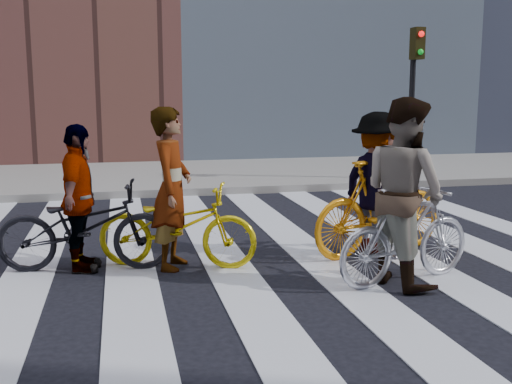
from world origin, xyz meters
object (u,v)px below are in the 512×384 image
object	(u,v)px
bike_yellow_left	(177,226)
rider_right	(377,184)
rider_mid	(404,192)
rider_rear	(79,199)
rider_left	(172,189)
bike_silver_mid	(407,235)
traffic_signal	(414,79)
bike_yellow_right	(380,207)
bike_dark_rear	(85,227)

from	to	relation	value
bike_yellow_left	rider_right	bearing A→B (deg)	-71.12
rider_mid	rider_rear	world-z (taller)	rider_mid
rider_left	rider_rear	world-z (taller)	rider_left
rider_mid	bike_silver_mid	bearing A→B (deg)	-105.11
traffic_signal	bike_yellow_right	bearing A→B (deg)	-120.84
bike_yellow_left	bike_dark_rear	xyz separation A→B (m)	(-1.02, 0.09, 0.02)
bike_yellow_left	bike_silver_mid	size ratio (longest dim) A/B	1.07
bike_silver_mid	rider_rear	xyz separation A→B (m)	(-3.34, 1.21, 0.31)
rider_right	rider_rear	distance (m)	3.50
bike_yellow_left	rider_mid	xyz separation A→B (m)	(2.22, -1.12, 0.49)
bike_silver_mid	bike_yellow_left	bearing A→B (deg)	48.69
rider_mid	rider_right	distance (m)	1.14
rider_left	rider_right	bearing A→B (deg)	-71.11
bike_silver_mid	rider_left	xyz separation A→B (m)	(-2.32, 1.12, 0.40)
traffic_signal	bike_yellow_left	xyz separation A→B (m)	(-5.52, -5.08, -1.80)
traffic_signal	bike_yellow_left	distance (m)	7.71
rider_rear	rider_mid	bearing A→B (deg)	-102.84
rider_rear	bike_silver_mid	bearing A→B (deg)	-102.56
rider_left	rider_right	distance (m)	2.49
rider_left	rider_right	size ratio (longest dim) A/B	1.04
bike_yellow_right	rider_left	size ratio (longest dim) A/B	1.08
rider_mid	traffic_signal	bearing A→B (deg)	-43.12
traffic_signal	rider_rear	world-z (taller)	traffic_signal
traffic_signal	rider_rear	bearing A→B (deg)	-142.88
bike_silver_mid	bike_yellow_right	xyz separation A→B (m)	(0.21, 1.11, 0.08)
bike_yellow_left	rider_left	bearing A→B (deg)	109.06
traffic_signal	bike_dark_rear	bearing A→B (deg)	-142.67
bike_yellow_right	rider_mid	world-z (taller)	rider_mid
bike_dark_rear	traffic_signal	bearing A→B (deg)	-45.30
bike_yellow_left	rider_mid	size ratio (longest dim) A/B	0.94
rider_left	traffic_signal	bearing A→B (deg)	-28.60
bike_dark_rear	rider_rear	distance (m)	0.32
bike_silver_mid	rider_mid	size ratio (longest dim) A/B	0.88
bike_dark_rear	rider_left	distance (m)	1.05
traffic_signal	rider_rear	size ratio (longest dim) A/B	2.02
bike_dark_rear	rider_mid	xyz separation A→B (m)	(3.24, -1.21, 0.47)
bike_yellow_right	rider_mid	distance (m)	1.20
rider_mid	bike_yellow_right	bearing A→B (deg)	-28.28
bike_yellow_left	traffic_signal	bearing A→B (deg)	-28.34
bike_yellow_right	bike_silver_mid	bearing A→B (deg)	152.36
bike_yellow_right	rider_left	xyz separation A→B (m)	(-2.54, 0.01, 0.32)
bike_silver_mid	rider_right	distance (m)	1.18
bike_yellow_left	rider_right	distance (m)	2.47
bike_silver_mid	rider_left	size ratio (longest dim) A/B	0.94
bike_yellow_right	rider_right	distance (m)	0.29
bike_yellow_left	bike_yellow_right	distance (m)	2.49
bike_dark_rear	rider_left	bearing A→B (deg)	-88.06
rider_mid	rider_right	size ratio (longest dim) A/B	1.10
bike_yellow_right	rider_rear	xyz separation A→B (m)	(-3.55, 0.10, 0.23)
bike_dark_rear	rider_rear	bearing A→B (deg)	97.37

